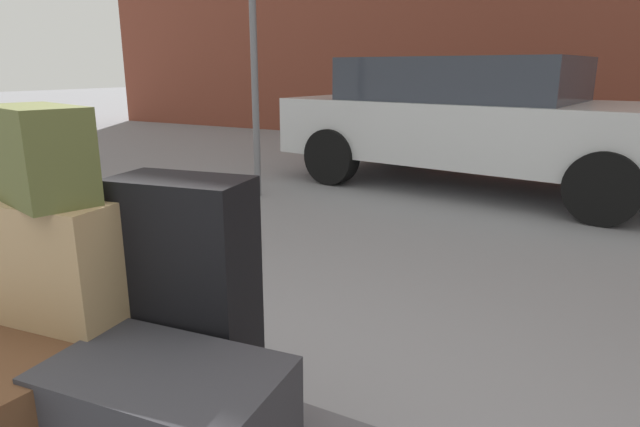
% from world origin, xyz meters
% --- Properties ---
extents(suitcase_tan_rear_left, '(0.42, 0.25, 0.63)m').
position_xyz_m(suitcase_tan_rear_left, '(-0.19, 0.06, 0.65)').
color(suitcase_tan_rear_left, '#9E7F56').
rests_on(suitcase_tan_rear_left, luggage_cart).
extents(duffel_bag_charcoal_front_left, '(0.58, 0.39, 0.31)m').
position_xyz_m(duffel_bag_charcoal_front_left, '(0.26, -0.01, 0.49)').
color(duffel_bag_charcoal_front_left, '#2D2D33').
rests_on(duffel_bag_charcoal_front_left, luggage_cart).
extents(suitcase_black_center, '(0.40, 0.26, 0.68)m').
position_xyz_m(suitcase_black_center, '(0.10, 0.25, 0.68)').
color(suitcase_black_center, black).
rests_on(suitcase_black_center, luggage_cart).
extents(duffel_bag_olive_topmost_pile, '(0.36, 0.25, 0.24)m').
position_xyz_m(duffel_bag_olive_topmost_pile, '(-0.19, 0.06, 1.09)').
color(duffel_bag_olive_topmost_pile, '#4C5128').
rests_on(duffel_bag_olive_topmost_pile, suitcase_tan_rear_left).
extents(parked_car, '(4.50, 2.36, 1.42)m').
position_xyz_m(parked_car, '(-0.32, 5.34, 0.76)').
color(parked_car, silver).
rests_on(parked_car, ground_plane).
extents(no_parking_sign, '(0.49, 0.13, 2.60)m').
position_xyz_m(no_parking_sign, '(-2.18, 3.78, 1.60)').
color(no_parking_sign, slate).
rests_on(no_parking_sign, ground_plane).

